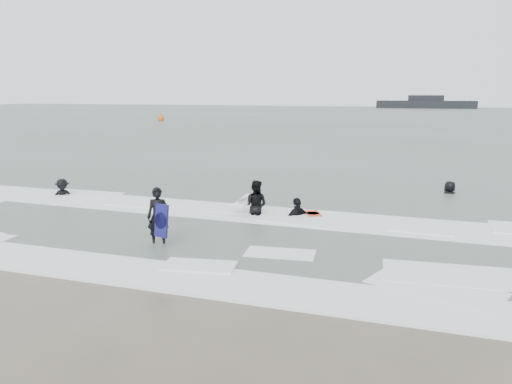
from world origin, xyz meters
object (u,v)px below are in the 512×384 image
(surfer_centre, at_px, (159,245))
(surfer_right_near, at_px, (297,218))
(surfer_breaker, at_px, (63,197))
(vessel_horizon, at_px, (426,104))
(surfer_right_far, at_px, (449,194))
(buoy, at_px, (161,119))
(surfer_wading, at_px, (256,216))

(surfer_centre, relative_size, surfer_right_near, 0.94)
(surfer_breaker, bearing_deg, vessel_horizon, 39.55)
(surfer_right_far, xyz_separation_m, buoy, (-42.30, 47.91, 0.42))
(buoy, bearing_deg, surfer_right_far, -48.55)
(surfer_right_near, bearing_deg, surfer_breaker, -51.20)
(surfer_right_near, height_order, vessel_horizon, vessel_horizon)
(vessel_horizon, bearing_deg, surfer_right_far, -88.54)
(buoy, bearing_deg, surfer_centre, -59.98)
(surfer_right_near, bearing_deg, vessel_horizon, -141.30)
(surfer_centre, height_order, vessel_horizon, vessel_horizon)
(surfer_wading, distance_m, surfer_right_far, 9.49)
(surfer_centre, distance_m, surfer_right_far, 13.74)
(surfer_wading, xyz_separation_m, vessel_horizon, (3.39, 140.56, 1.42))
(surfer_centre, height_order, surfer_wading, surfer_wading)
(surfer_centre, bearing_deg, surfer_right_far, 33.76)
(surfer_right_near, relative_size, surfer_right_far, 1.08)
(surfer_breaker, distance_m, vessel_horizon, 140.72)
(buoy, bearing_deg, surfer_wading, -56.93)
(surfer_wading, xyz_separation_m, buoy, (-35.50, 54.52, 0.42))
(surfer_centre, relative_size, vessel_horizon, 0.06)
(surfer_right_far, bearing_deg, buoy, -89.25)
(surfer_breaker, xyz_separation_m, vessel_horizon, (12.38, 140.17, 1.42))
(surfer_breaker, height_order, vessel_horizon, vessel_horizon)
(surfer_right_near, bearing_deg, buoy, -106.22)
(surfer_breaker, xyz_separation_m, surfer_right_near, (10.50, -0.12, 0.00))
(surfer_right_near, distance_m, buoy, 65.67)
(buoy, bearing_deg, surfer_breaker, -63.90)
(surfer_wading, relative_size, surfer_right_near, 1.00)
(surfer_wading, height_order, buoy, buoy)
(surfer_wading, height_order, surfer_breaker, surfer_wading)
(surfer_right_far, bearing_deg, surfer_right_near, 9.40)
(surfer_right_far, height_order, vessel_horizon, vessel_horizon)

